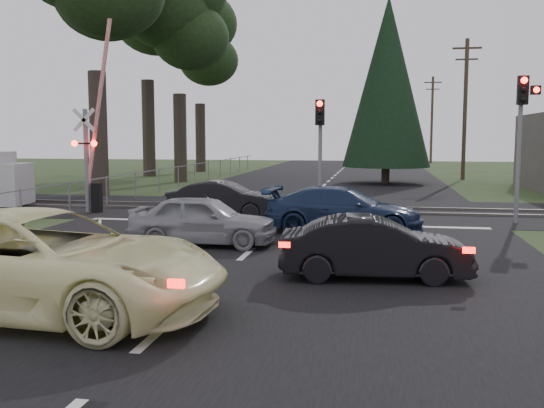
% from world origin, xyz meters
% --- Properties ---
extents(ground, '(120.00, 120.00, 0.00)m').
position_xyz_m(ground, '(0.00, 0.00, 0.00)').
color(ground, '#273C1B').
rests_on(ground, ground).
extents(road, '(14.00, 100.00, 0.01)m').
position_xyz_m(road, '(0.00, 10.00, 0.01)').
color(road, black).
rests_on(road, ground).
extents(rail_corridor, '(120.00, 8.00, 0.01)m').
position_xyz_m(rail_corridor, '(0.00, 12.00, 0.01)').
color(rail_corridor, black).
rests_on(rail_corridor, ground).
extents(stop_line, '(13.00, 0.35, 0.00)m').
position_xyz_m(stop_line, '(0.00, 8.20, 0.01)').
color(stop_line, silver).
rests_on(stop_line, ground).
extents(rail_near, '(120.00, 0.12, 0.10)m').
position_xyz_m(rail_near, '(0.00, 11.20, 0.05)').
color(rail_near, '#59544C').
rests_on(rail_near, ground).
extents(rail_far, '(120.00, 0.12, 0.10)m').
position_xyz_m(rail_far, '(0.00, 12.80, 0.05)').
color(rail_far, '#59544C').
rests_on(rail_far, ground).
extents(crossing_signal, '(1.62, 0.38, 6.96)m').
position_xyz_m(crossing_signal, '(-7.27, 9.79, 2.06)').
color(crossing_signal, slate).
rests_on(crossing_signal, ground).
extents(traffic_signal_right, '(0.68, 0.48, 4.70)m').
position_xyz_m(traffic_signal_right, '(7.55, 9.47, 3.31)').
color(traffic_signal_right, slate).
rests_on(traffic_signal_right, ground).
extents(traffic_signal_center, '(0.32, 0.48, 4.10)m').
position_xyz_m(traffic_signal_center, '(1.00, 10.68, 2.81)').
color(traffic_signal_center, slate).
rests_on(traffic_signal_center, ground).
extents(utility_pole_mid, '(1.80, 0.26, 9.00)m').
position_xyz_m(utility_pole_mid, '(8.50, 30.00, 4.73)').
color(utility_pole_mid, '#4C3D2D').
rests_on(utility_pole_mid, ground).
extents(utility_pole_far, '(1.80, 0.26, 9.00)m').
position_xyz_m(utility_pole_far, '(8.50, 55.00, 4.73)').
color(utility_pole_far, '#4C3D2D').
rests_on(utility_pole_far, ground).
extents(euc_tree_c, '(6.00, 6.00, 13.20)m').
position_xyz_m(euc_tree_c, '(-9.00, 25.00, 9.51)').
color(euc_tree_c, '#473D33').
rests_on(euc_tree_c, ground).
extents(euc_tree_d, '(7.50, 7.50, 16.50)m').
position_xyz_m(euc_tree_d, '(-13.00, 30.00, 11.91)').
color(euc_tree_d, '#473D33').
rests_on(euc_tree_d, ground).
extents(euc_tree_e, '(6.00, 6.00, 13.20)m').
position_xyz_m(euc_tree_e, '(-11.00, 36.00, 9.51)').
color(euc_tree_e, '#473D33').
rests_on(euc_tree_e, ground).
extents(conifer_tree, '(5.20, 5.20, 11.00)m').
position_xyz_m(conifer_tree, '(3.50, 26.00, 5.99)').
color(conifer_tree, '#473D33').
rests_on(conifer_tree, ground).
extents(fence_left, '(0.10, 36.00, 1.20)m').
position_xyz_m(fence_left, '(-7.80, 22.50, 0.00)').
color(fence_left, slate).
rests_on(fence_left, ground).
extents(cream_coupe, '(6.11, 3.13, 1.65)m').
position_xyz_m(cream_coupe, '(-2.16, -2.34, 0.83)').
color(cream_coupe, '#FFFBB6').
rests_on(cream_coupe, ground).
extents(dark_hatchback, '(3.81, 1.60, 1.23)m').
position_xyz_m(dark_hatchback, '(3.03, 1.00, 0.61)').
color(dark_hatchback, black).
rests_on(dark_hatchback, ground).
extents(silver_car, '(3.83, 1.59, 1.30)m').
position_xyz_m(silver_car, '(-1.37, 4.03, 0.65)').
color(silver_car, '#929499').
rests_on(silver_car, ground).
extents(blue_sedan, '(4.71, 2.17, 1.33)m').
position_xyz_m(blue_sedan, '(2.09, 6.66, 0.67)').
color(blue_sedan, '#182849').
rests_on(blue_sedan, ground).
extents(dark_car_far, '(3.82, 1.35, 1.26)m').
position_xyz_m(dark_car_far, '(-2.19, 9.26, 0.63)').
color(dark_car_far, black).
rests_on(dark_car_far, ground).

